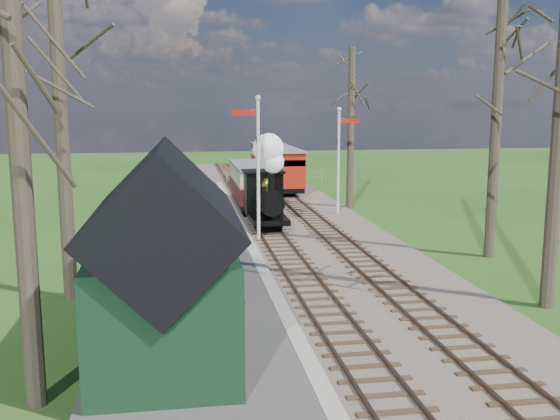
{
  "coord_description": "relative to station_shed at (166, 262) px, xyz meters",
  "views": [
    {
      "loc": [
        -3.88,
        -9.99,
        5.78
      ],
      "look_at": [
        0.02,
        14.66,
        1.6
      ],
      "focal_mm": 40.0,
      "sensor_mm": 36.0,
      "label": 1
    }
  ],
  "objects": [
    {
      "name": "sign_board",
      "position": [
        1.72,
        2.07,
        -1.47
      ],
      "size": [
        0.27,
        0.82,
        1.2
      ],
      "color": "#104E33",
      "rests_on": "platform"
    },
    {
      "name": "semaphore_far",
      "position": [
        8.67,
        18.0,
        1.08
      ],
      "size": [
        1.22,
        0.24,
        5.72
      ],
      "color": "silver",
      "rests_on": "ground"
    },
    {
      "name": "distant_hills",
      "position": [
        5.7,
        60.38,
        -18.47
      ],
      "size": [
        114.4,
        48.0,
        22.02
      ],
      "color": "#385B23",
      "rests_on": "ground"
    },
    {
      "name": "red_carriage_a",
      "position": [
        6.9,
        26.43,
        -0.62
      ],
      "size": [
        2.3,
        5.7,
        2.42
      ],
      "color": "black",
      "rests_on": "ground"
    },
    {
      "name": "locomotive",
      "position": [
        4.29,
        14.63,
        -0.23
      ],
      "size": [
        1.76,
        4.11,
        4.4
      ],
      "color": "black",
      "rests_on": "ground"
    },
    {
      "name": "red_carriage_b",
      "position": [
        6.9,
        31.93,
        -0.62
      ],
      "size": [
        2.3,
        5.7,
        2.42
      ],
      "color": "black",
      "rests_on": "ground"
    },
    {
      "name": "platform",
      "position": [
        0.8,
        10.0,
        -2.17
      ],
      "size": [
        5.0,
        44.0,
        0.2
      ],
      "primitive_type": "cube",
      "color": "#474442",
      "rests_on": "ground"
    },
    {
      "name": "person",
      "position": [
        1.7,
        1.74,
        -1.31
      ],
      "size": [
        0.5,
        0.63,
        1.52
      ],
      "primitive_type": "imported",
      "rotation": [
        0.0,
        0.0,
        1.85
      ],
      "color": "#19212E",
      "rests_on": "platform"
    },
    {
      "name": "station_shed",
      "position": [
        0.0,
        0.0,
        0.0
      ],
      "size": [
        3.25,
        6.3,
        4.78
      ],
      "color": "black",
      "rests_on": "platform"
    },
    {
      "name": "track_near",
      "position": [
        4.3,
        18.0,
        -2.17
      ],
      "size": [
        1.6,
        60.0,
        0.15
      ],
      "color": "brown",
      "rests_on": "ground"
    },
    {
      "name": "bare_trees",
      "position": [
        5.63,
        6.1,
        2.94
      ],
      "size": [
        15.51,
        22.39,
        12.0
      ],
      "color": "#382D23",
      "rests_on": "ground"
    },
    {
      "name": "track_far",
      "position": [
        6.9,
        18.0,
        -2.17
      ],
      "size": [
        1.6,
        60.0,
        0.15
      ],
      "color": "brown",
      "rests_on": "ground"
    },
    {
      "name": "coach",
      "position": [
        4.3,
        20.69,
        -0.78
      ],
      "size": [
        2.05,
        7.04,
        2.16
      ],
      "color": "black",
      "rests_on": "ground"
    },
    {
      "name": "coping_strip",
      "position": [
        3.1,
        10.0,
        -2.16
      ],
      "size": [
        0.4,
        44.0,
        0.21
      ],
      "primitive_type": "cube",
      "color": "#B2AD9E",
      "rests_on": "ground"
    },
    {
      "name": "semaphore_near",
      "position": [
        3.53,
        12.0,
        1.35
      ],
      "size": [
        1.22,
        0.24,
        6.22
      ],
      "color": "silver",
      "rests_on": "ground"
    },
    {
      "name": "bench",
      "position": [
        1.62,
        1.99,
        -1.7
      ],
      "size": [
        0.74,
        1.42,
        0.78
      ],
      "color": "#3F2916",
      "rests_on": "platform"
    },
    {
      "name": "ballast_bed",
      "position": [
        5.6,
        18.0,
        -2.22
      ],
      "size": [
        8.0,
        60.0,
        0.1
      ],
      "primitive_type": "cube",
      "color": "brown",
      "rests_on": "ground"
    },
    {
      "name": "fence_line",
      "position": [
        4.6,
        32.0,
        -1.72
      ],
      "size": [
        12.6,
        0.08,
        1.0
      ],
      "color": "slate",
      "rests_on": "ground"
    }
  ]
}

